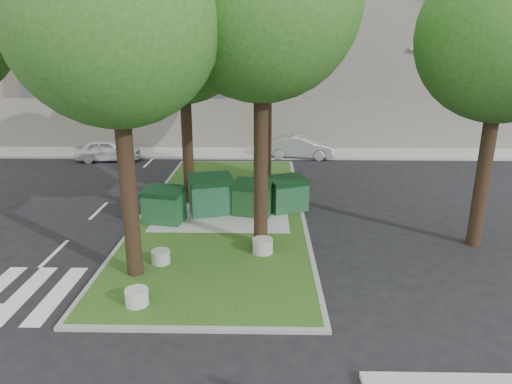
{
  "coord_description": "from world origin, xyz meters",
  "views": [
    {
      "loc": [
        2.13,
        -9.0,
        6.12
      ],
      "look_at": [
        1.86,
        4.22,
        2.0
      ],
      "focal_mm": 32.0,
      "sensor_mm": 36.0,
      "label": 1
    }
  ],
  "objects_px": {
    "dumpster_c": "(253,198)",
    "dumpster_b": "(211,195)",
    "dumpster_a": "(164,205)",
    "tree_median_mid": "(185,26)",
    "bollard_left": "(161,257)",
    "litter_bin": "(290,188)",
    "bollard_right": "(263,246)",
    "car_white": "(108,150)",
    "bollard_mid": "(137,297)",
    "tree_street_right": "(509,19)",
    "car_silver": "(300,147)",
    "dumpster_d": "(287,194)"
  },
  "relations": [
    {
      "from": "dumpster_c",
      "to": "dumpster_b",
      "type": "bearing_deg",
      "value": -169.98
    },
    {
      "from": "dumpster_a",
      "to": "tree_median_mid",
      "type": "bearing_deg",
      "value": 87.88
    },
    {
      "from": "bollard_left",
      "to": "litter_bin",
      "type": "xyz_separation_m",
      "value": [
        4.12,
        6.43,
        0.19
      ]
    },
    {
      "from": "dumpster_a",
      "to": "bollard_right",
      "type": "height_order",
      "value": "dumpster_a"
    },
    {
      "from": "car_white",
      "to": "bollard_mid",
      "type": "bearing_deg",
      "value": -165.47
    },
    {
      "from": "tree_street_right",
      "to": "dumpster_a",
      "type": "xyz_separation_m",
      "value": [
        -10.62,
        1.48,
        -6.23
      ]
    },
    {
      "from": "dumpster_c",
      "to": "litter_bin",
      "type": "relative_size",
      "value": 2.12
    },
    {
      "from": "car_silver",
      "to": "tree_median_mid",
      "type": "bearing_deg",
      "value": 154.77
    },
    {
      "from": "dumpster_c",
      "to": "car_silver",
      "type": "distance_m",
      "value": 10.4
    },
    {
      "from": "dumpster_b",
      "to": "dumpster_d",
      "type": "relative_size",
      "value": 1.07
    },
    {
      "from": "tree_street_right",
      "to": "dumpster_d",
      "type": "relative_size",
      "value": 5.73
    },
    {
      "from": "dumpster_d",
      "to": "litter_bin",
      "type": "height_order",
      "value": "dumpster_d"
    },
    {
      "from": "bollard_mid",
      "to": "dumpster_a",
      "type": "bearing_deg",
      "value": 95.27
    },
    {
      "from": "dumpster_b",
      "to": "car_white",
      "type": "height_order",
      "value": "dumpster_b"
    },
    {
      "from": "dumpster_a",
      "to": "dumpster_b",
      "type": "distance_m",
      "value": 1.87
    },
    {
      "from": "tree_median_mid",
      "to": "bollard_mid",
      "type": "distance_m",
      "value": 10.56
    },
    {
      "from": "dumpster_c",
      "to": "dumpster_d",
      "type": "bearing_deg",
      "value": 34.62
    },
    {
      "from": "dumpster_d",
      "to": "bollard_right",
      "type": "height_order",
      "value": "dumpster_d"
    },
    {
      "from": "tree_street_right",
      "to": "dumpster_d",
      "type": "xyz_separation_m",
      "value": [
        -6.09,
        2.87,
        -6.21
      ]
    },
    {
      "from": "dumpster_b",
      "to": "car_silver",
      "type": "distance_m",
      "value": 10.8
    },
    {
      "from": "dumpster_a",
      "to": "dumpster_b",
      "type": "height_order",
      "value": "dumpster_b"
    },
    {
      "from": "tree_street_right",
      "to": "dumpster_b",
      "type": "relative_size",
      "value": 5.35
    },
    {
      "from": "dumpster_c",
      "to": "car_white",
      "type": "xyz_separation_m",
      "value": [
        -8.59,
        9.17,
        -0.13
      ]
    },
    {
      "from": "dumpster_b",
      "to": "dumpster_d",
      "type": "bearing_deg",
      "value": -8.3
    },
    {
      "from": "dumpster_b",
      "to": "bollard_right",
      "type": "height_order",
      "value": "dumpster_b"
    },
    {
      "from": "litter_bin",
      "to": "bollard_mid",
      "type": "bearing_deg",
      "value": -115.73
    },
    {
      "from": "dumpster_c",
      "to": "car_white",
      "type": "height_order",
      "value": "dumpster_c"
    },
    {
      "from": "dumpster_d",
      "to": "bollard_mid",
      "type": "xyz_separation_m",
      "value": [
        -4.01,
        -7.06,
        -0.45
      ]
    },
    {
      "from": "car_silver",
      "to": "dumpster_a",
      "type": "bearing_deg",
      "value": 158.33
    },
    {
      "from": "dumpster_c",
      "to": "bollard_left",
      "type": "distance_m",
      "value": 5.0
    },
    {
      "from": "bollard_right",
      "to": "bollard_mid",
      "type": "bearing_deg",
      "value": -134.88
    },
    {
      "from": "dumpster_d",
      "to": "bollard_mid",
      "type": "distance_m",
      "value": 8.13
    },
    {
      "from": "tree_street_right",
      "to": "bollard_mid",
      "type": "xyz_separation_m",
      "value": [
        -10.1,
        -4.2,
        -6.66
      ]
    },
    {
      "from": "bollard_right",
      "to": "bollard_mid",
      "type": "xyz_separation_m",
      "value": [
        -3.08,
        -3.09,
        -0.02
      ]
    },
    {
      "from": "dumpster_d",
      "to": "litter_bin",
      "type": "relative_size",
      "value": 2.29
    },
    {
      "from": "tree_median_mid",
      "to": "litter_bin",
      "type": "height_order",
      "value": "tree_median_mid"
    },
    {
      "from": "dumpster_c",
      "to": "bollard_right",
      "type": "height_order",
      "value": "dumpster_c"
    },
    {
      "from": "dumpster_d",
      "to": "bollard_right",
      "type": "distance_m",
      "value": 4.11
    },
    {
      "from": "bollard_mid",
      "to": "car_white",
      "type": "distance_m",
      "value": 16.79
    },
    {
      "from": "tree_median_mid",
      "to": "dumpster_d",
      "type": "xyz_separation_m",
      "value": [
        3.91,
        -1.13,
        -6.21
      ]
    },
    {
      "from": "dumpster_d",
      "to": "bollard_mid",
      "type": "relative_size",
      "value": 3.09
    },
    {
      "from": "tree_street_right",
      "to": "car_silver",
      "type": "distance_m",
      "value": 14.8
    },
    {
      "from": "litter_bin",
      "to": "dumpster_d",
      "type": "bearing_deg",
      "value": -96.85
    },
    {
      "from": "bollard_right",
      "to": "car_white",
      "type": "xyz_separation_m",
      "value": [
        -8.99,
        12.63,
        0.28
      ]
    },
    {
      "from": "dumpster_a",
      "to": "dumpster_c",
      "type": "xyz_separation_m",
      "value": [
        3.2,
        0.87,
        0.01
      ]
    },
    {
      "from": "dumpster_c",
      "to": "litter_bin",
      "type": "bearing_deg",
      "value": 68.44
    },
    {
      "from": "tree_median_mid",
      "to": "dumpster_b",
      "type": "relative_size",
      "value": 5.31
    },
    {
      "from": "dumpster_b",
      "to": "bollard_mid",
      "type": "bearing_deg",
      "value": -115.55
    },
    {
      "from": "bollard_right",
      "to": "tree_street_right",
      "type": "bearing_deg",
      "value": 8.97
    },
    {
      "from": "car_white",
      "to": "dumpster_a",
      "type": "bearing_deg",
      "value": -157.86
    }
  ]
}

